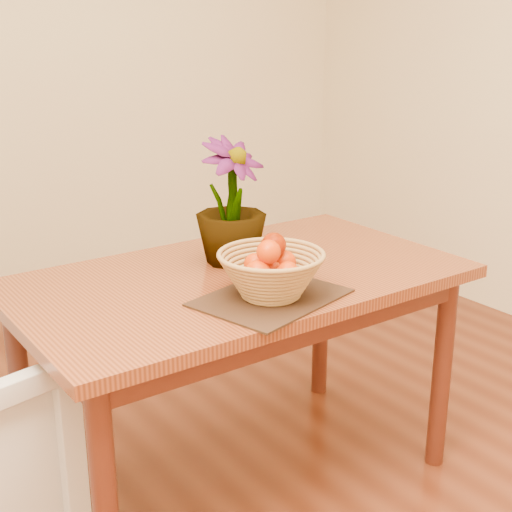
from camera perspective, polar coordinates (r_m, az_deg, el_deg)
wall_back at (r=3.88m, az=-18.36°, el=15.12°), size 4.00×0.02×2.70m
table at (r=2.26m, az=-1.33°, el=-3.49°), size 1.40×0.80×0.75m
placemat at (r=2.03m, az=1.20°, el=-3.34°), size 0.47×0.40×0.01m
wicker_basket at (r=2.01m, az=1.21°, el=-1.62°), size 0.31×0.31×0.13m
orange_pile at (r=1.99m, az=1.25°, el=-0.28°), size 0.18×0.18×0.13m
potted_plant at (r=2.28m, az=-2.02°, el=4.35°), size 0.28×0.28×0.41m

